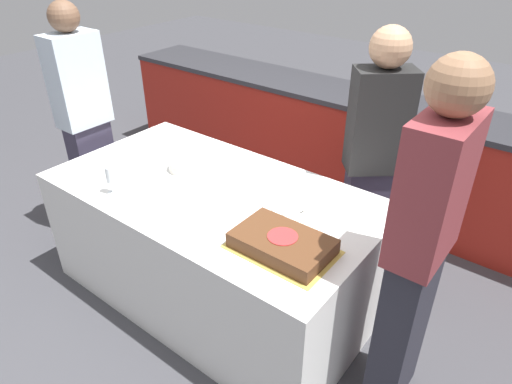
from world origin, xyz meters
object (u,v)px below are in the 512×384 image
plate_stack (185,165)px  person_seated_left (86,123)px  person_cutting_cake (374,158)px  person_seated_right (420,250)px  wine_glass (110,176)px  cake (282,243)px

plate_stack → person_seated_left: (-0.89, -0.08, 0.08)m
person_cutting_cake → person_seated_right: bearing=86.3°
person_cutting_cake → wine_glass: bearing=6.4°
person_seated_left → plate_stack: bearing=-85.1°
person_seated_right → cake: bearing=-69.4°
wine_glass → person_seated_right: (1.60, 0.37, 0.03)m
cake → plate_stack: size_ratio=2.51×
cake → wine_glass: bearing=-171.2°
cake → person_seated_right: 0.60m
cake → person_cutting_cake: bearing=90.0°
person_seated_left → person_seated_right: size_ratio=0.97×
plate_stack → wine_glass: wine_glass is taller
person_seated_right → wine_glass: bearing=-77.0°
wine_glass → person_cutting_cake: (1.05, 1.12, -0.01)m
plate_stack → person_cutting_cake: bearing=35.7°
cake → person_seated_left: (-1.82, 0.21, 0.07)m
person_seated_right → person_cutting_cake: bearing=-143.4°
person_seated_right → person_seated_left: bearing=-90.0°
plate_stack → person_cutting_cake: size_ratio=0.12×
person_seated_left → person_seated_right: bearing=-90.0°
cake → plate_stack: 0.97m
cake → person_seated_right: person_seated_right is taller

